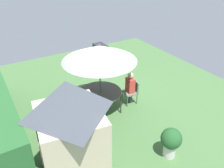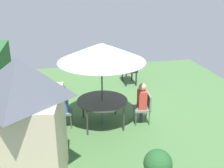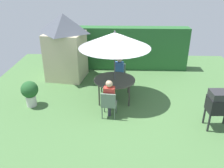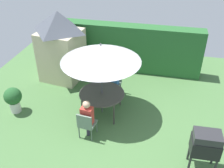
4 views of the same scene
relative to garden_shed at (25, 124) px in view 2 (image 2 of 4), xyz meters
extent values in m
plane|color=#47703D|center=(2.47, -2.24, -1.41)|extent=(11.00, 11.00, 0.00)
cube|color=#C6B793|center=(0.00, 0.00, -0.42)|extent=(1.70, 1.62, 1.99)
pyramid|color=#4C515B|center=(0.00, 0.00, 0.97)|extent=(1.80, 1.71, 0.77)
cylinder|color=#47423D|center=(2.13, -1.91, -0.65)|extent=(1.48, 1.48, 0.04)
cylinder|color=#3C3834|center=(1.61, -2.43, -1.04)|extent=(0.05, 0.05, 0.74)
cylinder|color=#3C3834|center=(2.64, -2.43, -1.04)|extent=(0.05, 0.05, 0.74)
cylinder|color=#3C3834|center=(1.61, -1.40, -1.04)|extent=(0.05, 0.05, 0.74)
cylinder|color=#3C3834|center=(2.64, -1.40, -1.04)|extent=(0.05, 0.05, 0.74)
cylinder|color=#4C4C51|center=(2.13, -1.91, -0.18)|extent=(0.04, 0.04, 2.46)
cone|color=gray|center=(2.13, -1.91, 0.80)|extent=(2.43, 2.43, 0.51)
sphere|color=#4C4C51|center=(2.13, -1.91, 1.08)|extent=(0.06, 0.06, 0.06)
cube|color=black|center=(5.22, -3.59, -0.64)|extent=(0.72, 0.53, 0.45)
cube|color=#2B2B2E|center=(5.22, -3.59, -0.31)|extent=(0.68, 0.50, 0.20)
cylinder|color=#262628|center=(4.91, -3.80, -1.14)|extent=(0.06, 0.06, 0.55)
cylinder|color=#262628|center=(5.53, -3.80, -1.14)|extent=(0.06, 0.06, 0.55)
cylinder|color=#262628|center=(4.91, -3.38, -1.14)|extent=(0.06, 0.06, 0.55)
cylinder|color=#262628|center=(5.53, -3.38, -1.14)|extent=(0.06, 0.06, 0.55)
cube|color=slate|center=(1.99, -3.08, -0.96)|extent=(0.51, 0.51, 0.06)
cube|color=slate|center=(1.97, -3.28, -0.74)|extent=(0.46, 0.10, 0.45)
cylinder|color=#516155|center=(1.77, -3.25, -1.19)|extent=(0.04, 0.04, 0.45)
cylinder|color=#516155|center=(2.17, -3.30, -1.19)|extent=(0.04, 0.04, 0.45)
cylinder|color=#516155|center=(1.82, -2.85, -1.19)|extent=(0.04, 0.04, 0.45)
cylinder|color=#516155|center=(2.21, -2.90, -1.19)|extent=(0.04, 0.04, 0.45)
cube|color=slate|center=(2.29, -0.81, -0.96)|extent=(0.52, 0.52, 0.06)
cube|color=slate|center=(2.32, -0.60, -0.74)|extent=(0.46, 0.12, 0.45)
cylinder|color=#516155|center=(2.51, -0.64, -1.19)|extent=(0.04, 0.04, 0.45)
cylinder|color=#516155|center=(2.12, -0.59, -1.19)|extent=(0.04, 0.04, 0.45)
cylinder|color=#516155|center=(2.46, -1.04, -1.19)|extent=(0.04, 0.04, 0.45)
cylinder|color=#516155|center=(2.06, -0.98, -1.19)|extent=(0.04, 0.04, 0.45)
sphere|color=#235628|center=(-0.75, -2.52, -0.78)|extent=(0.58, 0.58, 0.58)
cube|color=#CC3D33|center=(1.99, -3.08, -0.66)|extent=(0.37, 0.28, 0.55)
sphere|color=tan|center=(1.99, -3.08, -0.26)|extent=(0.22, 0.22, 0.22)
cylinder|color=#383347|center=(1.99, -3.08, -1.17)|extent=(0.10, 0.10, 0.48)
cube|color=#3866B2|center=(2.29, -0.81, -0.66)|extent=(0.37, 0.29, 0.55)
sphere|color=tan|center=(2.29, -0.81, -0.26)|extent=(0.22, 0.22, 0.22)
cylinder|color=#383347|center=(2.29, -0.81, -1.17)|extent=(0.10, 0.10, 0.48)
camera|label=1|loc=(-3.96, 1.28, 3.61)|focal=37.40mm
camera|label=2|loc=(-4.91, -0.68, 2.66)|focal=43.52mm
camera|label=3|loc=(2.31, -9.61, 2.80)|focal=37.96mm
camera|label=4|loc=(3.96, -8.53, 4.09)|focal=41.17mm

